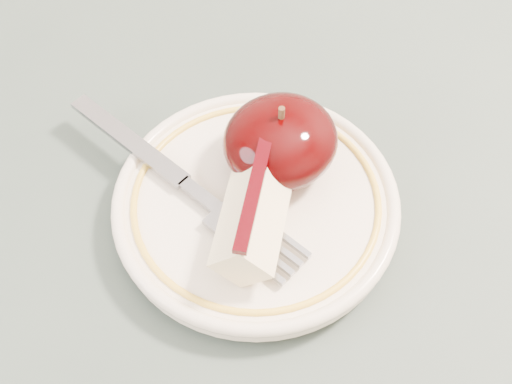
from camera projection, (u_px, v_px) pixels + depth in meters
table at (218, 316)px, 0.51m from camera, size 0.90×0.90×0.75m
plate at (256, 205)px, 0.45m from camera, size 0.18×0.18×0.02m
apple_half at (280, 141)px, 0.44m from camera, size 0.07×0.07×0.05m
apple_wedge at (255, 206)px, 0.42m from camera, size 0.09×0.09×0.04m
fork at (185, 184)px, 0.45m from camera, size 0.05×0.20×0.00m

